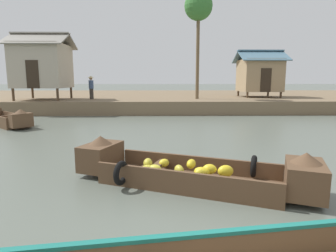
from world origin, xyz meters
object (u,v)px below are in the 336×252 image
Objects in this scene: banana_boat at (189,170)px; stilt_house_left at (42,65)px; stilt_house_mid_left at (259,75)px; cargo_boat_upstream at (5,118)px; vendor_person at (91,86)px; palm_tree_near at (198,8)px.

stilt_house_left reaches higher than banana_boat.
stilt_house_left is 1.22× the size of stilt_house_mid_left.
cargo_boat_upstream is 7.05m from vendor_person.
stilt_house_left reaches higher than stilt_house_mid_left.
palm_tree_near is at bearing 31.44° from cargo_boat_upstream.
stilt_house_left is at bearing -174.19° from vendor_person.
cargo_boat_upstream is at bearing -86.43° from stilt_house_left.
banana_boat is at bearing -97.62° from palm_tree_near.
palm_tree_near reaches higher than stilt_house_mid_left.
vendor_person is at bearing 65.35° from cargo_boat_upstream.
stilt_house_mid_left reaches higher than cargo_boat_upstream.
palm_tree_near is 4.50× the size of vendor_person.
stilt_house_mid_left is at bearing 28.99° from cargo_boat_upstream.
stilt_house_mid_left is 2.26× the size of vendor_person.
banana_boat is at bearing -68.97° from vendor_person.
stilt_house_left is 16.50m from stilt_house_mid_left.
banana_boat is at bearing -113.01° from stilt_house_mid_left.
palm_tree_near reaches higher than cargo_boat_upstream.
stilt_house_left is 0.62× the size of palm_tree_near.
stilt_house_mid_left reaches higher than vendor_person.
cargo_boat_upstream is 0.86× the size of stilt_house_left.
banana_boat is 18.90m from stilt_house_mid_left.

